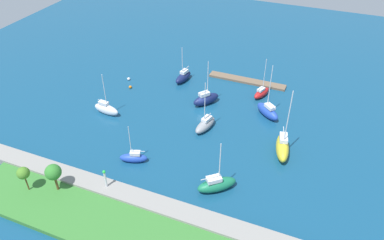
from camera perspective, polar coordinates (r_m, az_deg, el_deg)
water at (r=85.77m, az=1.73°, el=1.66°), size 160.00×160.00×0.00m
pier_dock at (r=97.34m, az=8.44°, el=5.99°), size 19.93×2.54×0.56m
breakwater at (r=64.75m, az=-8.10°, el=-11.99°), size 73.51×3.61×1.30m
shoreline_park at (r=61.64m, az=-11.01°, el=-16.07°), size 56.21×10.26×0.84m
harbor_beacon at (r=65.47m, az=-13.22°, el=-8.58°), size 0.56×0.56×3.73m
park_tree_center at (r=66.82m, az=-20.55°, el=-7.55°), size 2.77×2.77×5.44m
park_tree_east at (r=68.75m, az=-24.51°, el=-7.46°), size 2.14×2.14×4.99m
sailboat_blue_off_beacon at (r=84.44m, az=11.54°, el=1.38°), size 6.73×6.10×12.52m
sailboat_navy_lone_south at (r=86.84m, az=2.15°, el=3.26°), size 5.86×6.85×10.99m
sailboat_yellow_center_basin at (r=74.45m, az=13.73°, el=-4.05°), size 4.19×8.27×14.73m
sailboat_white_along_channel at (r=85.70m, az=-13.05°, el=1.68°), size 6.50×2.38×10.21m
sailboat_gray_inner_mooring at (r=79.08m, az=2.05°, el=-0.69°), size 3.69×6.87×11.54m
sailboat_green_lone_north at (r=65.78m, az=3.80°, el=-9.83°), size 7.05×6.59×10.38m
sailboat_red_east_end at (r=91.34m, az=10.64°, el=4.14°), size 3.64×5.96×9.93m
sailboat_blue_far_north at (r=72.00m, az=-8.97°, el=-5.70°), size 5.65×3.55×8.39m
sailboat_navy_west_end at (r=96.22m, az=-1.35°, el=6.65°), size 3.15×6.49×9.56m
mooring_buoy_orange at (r=94.72m, az=-9.47°, el=5.03°), size 0.74×0.74×0.74m
mooring_buoy_white at (r=98.31m, az=-9.71°, el=6.25°), size 0.77×0.77×0.77m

